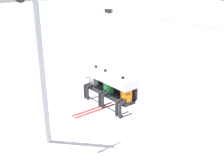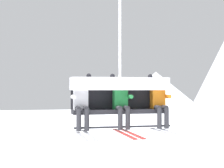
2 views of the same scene
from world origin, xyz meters
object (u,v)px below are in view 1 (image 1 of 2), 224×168
chairlift_chair (111,79)px  skier_green (106,89)px  skier_white (91,81)px  skier_orange (123,97)px  lift_tower_near (42,71)px

chairlift_chair → skier_green: (-0.00, -0.21, -0.29)m
skier_white → skier_green: size_ratio=1.00×
skier_white → skier_green: bearing=0.0°
skier_orange → skier_green: bearing=180.0°
skier_white → lift_tower_near: bearing=171.7°
skier_white → chairlift_chair: bearing=12.9°
lift_tower_near → chairlift_chair: lift_tower_near is taller
skier_white → skier_green: 0.93m
lift_tower_near → skier_white: lift_tower_near is taller
lift_tower_near → chairlift_chair: bearing=-5.6°
skier_orange → lift_tower_near: bearing=173.6°
lift_tower_near → skier_green: lift_tower_near is taller
skier_green → skier_orange: (0.94, 0.00, 0.00)m
lift_tower_near → skier_green: (7.27, -0.92, 1.49)m
chairlift_chair → skier_white: bearing=-167.1°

